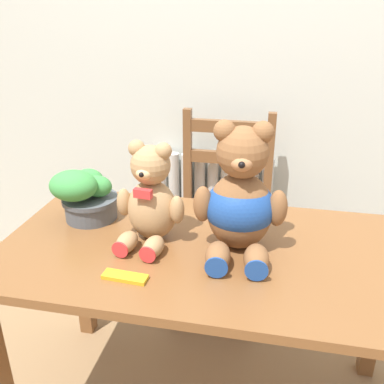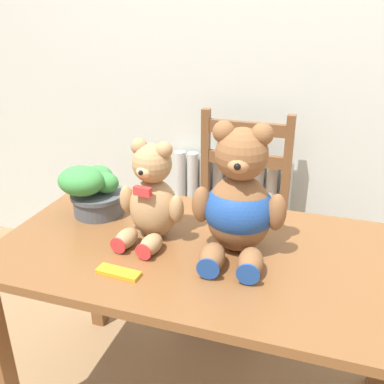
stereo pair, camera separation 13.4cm
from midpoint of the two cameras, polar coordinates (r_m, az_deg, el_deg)
The scene contains 8 objects.
wall_back at distance 2.16m, azimuth 12.02°, elevation 19.76°, with size 8.00×0.04×2.60m, color silver.
radiator at distance 2.39m, azimuth 6.62°, elevation -4.22°, with size 0.64×0.10×0.71m.
dining_table at distance 1.44m, azimuth 4.80°, elevation -11.16°, with size 1.36×0.72×0.72m.
wooden_chair_behind at distance 2.11m, azimuth 7.81°, elevation -3.77°, with size 0.45×0.43×0.97m.
teddy_bear_left at distance 1.38m, azimuth -2.65°, elevation -0.81°, with size 0.24×0.24×0.33m.
teddy_bear_right at distance 1.31m, azimuth 9.20°, elevation -1.53°, with size 0.29×0.30×0.41m.
potted_plant at distance 1.58m, azimuth -10.67°, elevation 0.21°, with size 0.22×0.23×0.20m.
chocolate_bar at distance 1.26m, azimuth -6.75°, elevation -10.69°, with size 0.13×0.04×0.01m, color gold.
Camera 2 is at (0.32, -0.78, 1.44)m, focal length 40.00 mm.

